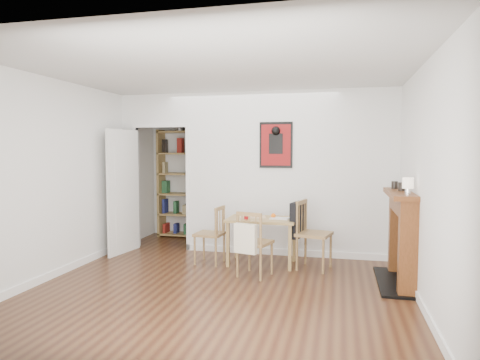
% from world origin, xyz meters
% --- Properties ---
extents(ground, '(5.20, 5.20, 0.00)m').
position_xyz_m(ground, '(0.00, 0.00, 0.00)').
color(ground, '#503019').
rests_on(ground, ground).
extents(room_shell, '(5.20, 5.20, 5.20)m').
position_xyz_m(room_shell, '(0.10, 1.34, 1.30)').
color(room_shell, white).
rests_on(room_shell, ground).
extents(dining_table, '(1.00, 0.63, 0.68)m').
position_xyz_m(dining_table, '(0.29, 0.75, 0.60)').
color(dining_table, '#9E8449').
rests_on(dining_table, ground).
extents(chair_left, '(0.47, 0.47, 0.85)m').
position_xyz_m(chair_left, '(-0.47, 0.62, 0.43)').
color(chair_left, '#A07E4A').
rests_on(chair_left, ground).
extents(chair_right, '(0.64, 0.59, 0.97)m').
position_xyz_m(chair_right, '(1.02, 0.67, 0.50)').
color(chair_right, '#A07E4A').
rests_on(chair_right, ground).
extents(chair_front, '(0.54, 0.58, 0.88)m').
position_xyz_m(chair_front, '(0.30, 0.14, 0.45)').
color(chair_front, '#A07E4A').
rests_on(chair_front, ground).
extents(bookshelf, '(0.87, 0.35, 2.06)m').
position_xyz_m(bookshelf, '(-1.60, 2.40, 1.02)').
color(bookshelf, '#9E8449').
rests_on(bookshelf, ground).
extents(fireplace, '(0.45, 1.25, 1.16)m').
position_xyz_m(fireplace, '(2.16, 0.25, 0.62)').
color(fireplace, brown).
rests_on(fireplace, ground).
extents(red_glass, '(0.06, 0.06, 0.08)m').
position_xyz_m(red_glass, '(0.08, 0.61, 0.72)').
color(red_glass, maroon).
rests_on(red_glass, dining_table).
extents(orange_fruit, '(0.07, 0.07, 0.07)m').
position_xyz_m(orange_fruit, '(0.45, 0.81, 0.71)').
color(orange_fruit, orange).
rests_on(orange_fruit, dining_table).
extents(placemat, '(0.44, 0.37, 0.00)m').
position_xyz_m(placemat, '(0.13, 0.85, 0.68)').
color(placemat, beige).
rests_on(placemat, dining_table).
extents(notebook, '(0.28, 0.22, 0.01)m').
position_xyz_m(notebook, '(0.55, 0.77, 0.69)').
color(notebook, silver).
rests_on(notebook, dining_table).
extents(mantel_lamp, '(0.13, 0.13, 0.20)m').
position_xyz_m(mantel_lamp, '(2.15, -0.13, 1.28)').
color(mantel_lamp, silver).
rests_on(mantel_lamp, fireplace).
extents(ceramic_jar_a, '(0.09, 0.09, 0.11)m').
position_xyz_m(ceramic_jar_a, '(2.14, 0.33, 1.21)').
color(ceramic_jar_a, black).
rests_on(ceramic_jar_a, fireplace).
extents(ceramic_jar_b, '(0.08, 0.08, 0.10)m').
position_xyz_m(ceramic_jar_b, '(2.09, 0.60, 1.21)').
color(ceramic_jar_b, black).
rests_on(ceramic_jar_b, fireplace).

